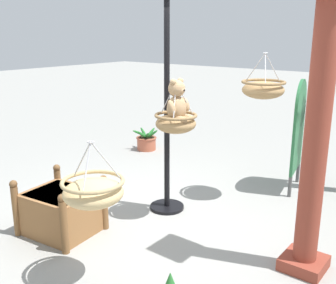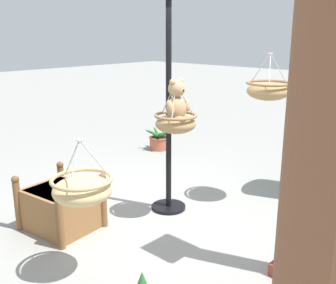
{
  "view_description": "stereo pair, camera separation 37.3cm",
  "coord_description": "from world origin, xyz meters",
  "px_view_note": "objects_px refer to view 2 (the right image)",
  "views": [
    {
      "loc": [
        3.55,
        2.86,
        2.22
      ],
      "look_at": [
        -0.03,
        0.05,
        0.97
      ],
      "focal_mm": 42.68,
      "sensor_mm": 36.0,
      "label": 1
    },
    {
      "loc": [
        3.31,
        3.14,
        2.22
      ],
      "look_at": [
        -0.03,
        0.05,
        0.97
      ],
      "focal_mm": 42.68,
      "sensor_mm": 36.0,
      "label": 2
    }
  ],
  "objects_px": {
    "greenhouse_pillar_far_back": "(309,145)",
    "display_sign_board": "(307,129)",
    "display_pole_central": "(169,146)",
    "potted_plant_conical_shrub": "(159,141)",
    "hanging_basket_left_high": "(268,90)",
    "wooden_planter_box": "(61,207)",
    "teddy_bear": "(177,104)",
    "hanging_basket_with_teddy": "(176,122)",
    "hanging_basket_right_low": "(82,188)"
  },
  "relations": [
    {
      "from": "hanging_basket_left_high",
      "to": "potted_plant_conical_shrub",
      "type": "distance_m",
      "value": 3.23
    },
    {
      "from": "wooden_planter_box",
      "to": "hanging_basket_right_low",
      "type": "bearing_deg",
      "value": 68.9
    },
    {
      "from": "hanging_basket_with_teddy",
      "to": "potted_plant_conical_shrub",
      "type": "xyz_separation_m",
      "value": [
        -2.04,
        -2.25,
        -1.05
      ]
    },
    {
      "from": "hanging_basket_left_high",
      "to": "wooden_planter_box",
      "type": "bearing_deg",
      "value": -31.19
    },
    {
      "from": "display_pole_central",
      "to": "wooden_planter_box",
      "type": "relative_size",
      "value": 2.94
    },
    {
      "from": "teddy_bear",
      "to": "potted_plant_conical_shrub",
      "type": "distance_m",
      "value": 3.3
    },
    {
      "from": "hanging_basket_left_high",
      "to": "hanging_basket_right_low",
      "type": "bearing_deg",
      "value": -6.91
    },
    {
      "from": "hanging_basket_left_high",
      "to": "potted_plant_conical_shrub",
      "type": "height_order",
      "value": "hanging_basket_left_high"
    },
    {
      "from": "hanging_basket_right_low",
      "to": "greenhouse_pillar_far_back",
      "type": "relative_size",
      "value": 0.22
    },
    {
      "from": "display_pole_central",
      "to": "teddy_bear",
      "type": "xyz_separation_m",
      "value": [
        0.15,
        0.27,
        0.59
      ]
    },
    {
      "from": "teddy_bear",
      "to": "greenhouse_pillar_far_back",
      "type": "distance_m",
      "value": 1.64
    },
    {
      "from": "display_sign_board",
      "to": "wooden_planter_box",
      "type": "bearing_deg",
      "value": -28.86
    },
    {
      "from": "hanging_basket_left_high",
      "to": "wooden_planter_box",
      "type": "height_order",
      "value": "hanging_basket_left_high"
    },
    {
      "from": "teddy_bear",
      "to": "hanging_basket_right_low",
      "type": "bearing_deg",
      "value": 7.6
    },
    {
      "from": "display_pole_central",
      "to": "display_sign_board",
      "type": "height_order",
      "value": "display_pole_central"
    },
    {
      "from": "hanging_basket_right_low",
      "to": "wooden_planter_box",
      "type": "height_order",
      "value": "hanging_basket_right_low"
    },
    {
      "from": "wooden_planter_box",
      "to": "hanging_basket_with_teddy",
      "type": "bearing_deg",
      "value": 143.45
    },
    {
      "from": "display_pole_central",
      "to": "potted_plant_conical_shrub",
      "type": "xyz_separation_m",
      "value": [
        -1.89,
        -2.0,
        -0.68
      ]
    },
    {
      "from": "hanging_basket_left_high",
      "to": "display_sign_board",
      "type": "height_order",
      "value": "hanging_basket_left_high"
    },
    {
      "from": "display_pole_central",
      "to": "hanging_basket_left_high",
      "type": "bearing_deg",
      "value": 141.34
    },
    {
      "from": "hanging_basket_right_low",
      "to": "greenhouse_pillar_far_back",
      "type": "height_order",
      "value": "greenhouse_pillar_far_back"
    },
    {
      "from": "hanging_basket_with_teddy",
      "to": "teddy_bear",
      "type": "bearing_deg",
      "value": 90.0
    },
    {
      "from": "greenhouse_pillar_far_back",
      "to": "wooden_planter_box",
      "type": "xyz_separation_m",
      "value": [
        0.97,
        -2.46,
        -1.01
      ]
    },
    {
      "from": "hanging_basket_left_high",
      "to": "potted_plant_conical_shrub",
      "type": "bearing_deg",
      "value": -107.88
    },
    {
      "from": "hanging_basket_right_low",
      "to": "display_sign_board",
      "type": "distance_m",
      "value": 3.36
    },
    {
      "from": "teddy_bear",
      "to": "hanging_basket_right_low",
      "type": "relative_size",
      "value": 0.86
    },
    {
      "from": "greenhouse_pillar_far_back",
      "to": "display_sign_board",
      "type": "height_order",
      "value": "greenhouse_pillar_far_back"
    },
    {
      "from": "hanging_basket_with_teddy",
      "to": "hanging_basket_left_high",
      "type": "distance_m",
      "value": 1.3
    },
    {
      "from": "display_pole_central",
      "to": "wooden_planter_box",
      "type": "xyz_separation_m",
      "value": [
        1.24,
        -0.56,
        -0.58
      ]
    },
    {
      "from": "potted_plant_conical_shrub",
      "to": "hanging_basket_right_low",
      "type": "bearing_deg",
      "value": 34.99
    },
    {
      "from": "wooden_planter_box",
      "to": "display_pole_central",
      "type": "bearing_deg",
      "value": 155.76
    },
    {
      "from": "hanging_basket_left_high",
      "to": "greenhouse_pillar_far_back",
      "type": "relative_size",
      "value": 0.22
    },
    {
      "from": "hanging_basket_with_teddy",
      "to": "wooden_planter_box",
      "type": "height_order",
      "value": "hanging_basket_with_teddy"
    },
    {
      "from": "display_pole_central",
      "to": "hanging_basket_right_low",
      "type": "xyz_separation_m",
      "value": [
        1.64,
        0.47,
        0.05
      ]
    },
    {
      "from": "greenhouse_pillar_far_back",
      "to": "display_sign_board",
      "type": "relative_size",
      "value": 1.65
    },
    {
      "from": "display_pole_central",
      "to": "potted_plant_conical_shrub",
      "type": "bearing_deg",
      "value": -133.41
    },
    {
      "from": "hanging_basket_with_teddy",
      "to": "hanging_basket_left_high",
      "type": "relative_size",
      "value": 1.02
    },
    {
      "from": "teddy_bear",
      "to": "potted_plant_conical_shrub",
      "type": "height_order",
      "value": "teddy_bear"
    },
    {
      "from": "hanging_basket_with_teddy",
      "to": "hanging_basket_right_low",
      "type": "distance_m",
      "value": 1.54
    },
    {
      "from": "display_pole_central",
      "to": "potted_plant_conical_shrub",
      "type": "distance_m",
      "value": 2.83
    },
    {
      "from": "greenhouse_pillar_far_back",
      "to": "wooden_planter_box",
      "type": "relative_size",
      "value": 2.95
    },
    {
      "from": "teddy_bear",
      "to": "hanging_basket_with_teddy",
      "type": "bearing_deg",
      "value": -90.0
    },
    {
      "from": "potted_plant_conical_shrub",
      "to": "display_sign_board",
      "type": "distance_m",
      "value": 3.15
    },
    {
      "from": "hanging_basket_with_teddy",
      "to": "wooden_planter_box",
      "type": "distance_m",
      "value": 1.66
    },
    {
      "from": "hanging_basket_left_high",
      "to": "greenhouse_pillar_far_back",
      "type": "bearing_deg",
      "value": 41.48
    },
    {
      "from": "hanging_basket_right_low",
      "to": "wooden_planter_box",
      "type": "distance_m",
      "value": 1.27
    },
    {
      "from": "teddy_bear",
      "to": "wooden_planter_box",
      "type": "relative_size",
      "value": 0.56
    },
    {
      "from": "hanging_basket_right_low",
      "to": "potted_plant_conical_shrub",
      "type": "bearing_deg",
      "value": -145.01
    },
    {
      "from": "potted_plant_conical_shrub",
      "to": "wooden_planter_box",
      "type": "bearing_deg",
      "value": 24.68
    },
    {
      "from": "wooden_planter_box",
      "to": "potted_plant_conical_shrub",
      "type": "height_order",
      "value": "wooden_planter_box"
    }
  ]
}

